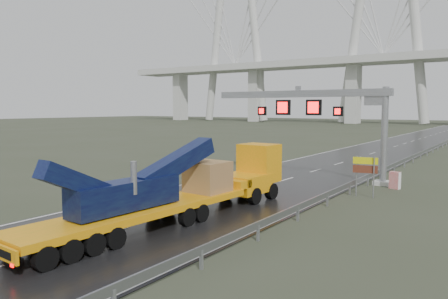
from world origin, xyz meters
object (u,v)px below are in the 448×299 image
Objects in this scene: sign_gantry at (322,109)px; heavy_haul_truck at (194,186)px; striped_barrier at (395,180)px; exit_sign_pair at (365,169)px.

heavy_haul_truck is at bearing -93.91° from sign_gantry.
sign_gantry reaches higher than striped_barrier.
heavy_haul_truck is at bearing -132.64° from exit_sign_pair.
exit_sign_pair is 2.17× the size of striped_barrier.
striped_barrier is at bearing 66.97° from heavy_haul_truck.
sign_gantry reaches higher than heavy_haul_truck.
striped_barrier is (5.90, -1.06, -5.01)m from sign_gantry.
heavy_haul_truck is 14.57× the size of striped_barrier.
heavy_haul_truck is at bearing -101.30° from striped_barrier.
sign_gantry is 12.39× the size of striped_barrier.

